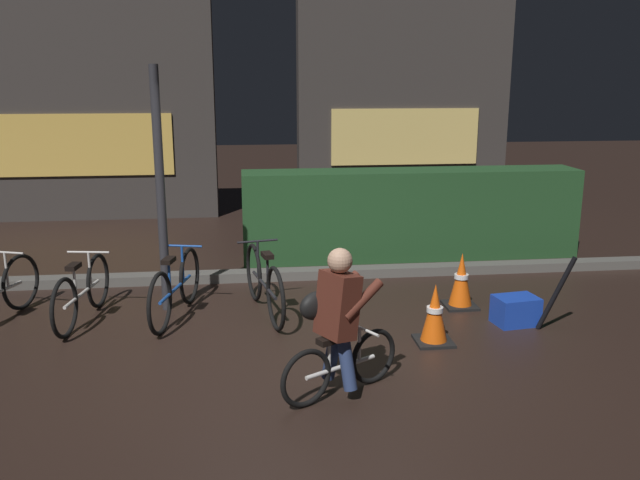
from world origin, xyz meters
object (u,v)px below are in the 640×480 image
object	(u,v)px
parked_bike_center_left	(176,287)
closed_umbrella	(556,294)
traffic_cone_near	(435,315)
street_post	(161,192)
blue_crate	(516,310)
traffic_cone_far	(461,281)
cyclist	(337,322)
parked_bike_center_right	(264,283)
parked_bike_left_mid	(82,292)

from	to	relation	value
parked_bike_center_left	closed_umbrella	world-z (taller)	closed_umbrella
parked_bike_center_left	traffic_cone_near	xyz separation A→B (m)	(2.58, -1.02, -0.05)
street_post	blue_crate	distance (m)	4.00
traffic_cone_far	blue_crate	size ratio (longest dim) A/B	1.43
traffic_cone_far	cyclist	world-z (taller)	cyclist
parked_bike_center_right	closed_umbrella	bearing A→B (deg)	-118.22
traffic_cone_far	cyclist	distance (m)	2.62
parked_bike_center_right	traffic_cone_near	distance (m)	1.92
traffic_cone_near	closed_umbrella	xyz separation A→B (m)	(1.31, 0.15, 0.12)
parked_bike_left_mid	traffic_cone_far	distance (m)	4.15
blue_crate	street_post	bearing A→B (deg)	166.37
parked_bike_center_left	blue_crate	size ratio (longest dim) A/B	3.60
street_post	traffic_cone_near	world-z (taller)	street_post
parked_bike_center_right	cyclist	size ratio (longest dim) A/B	1.33
parked_bike_left_mid	parked_bike_center_right	distance (m)	1.93
parked_bike_left_mid	parked_bike_center_right	xyz separation A→B (m)	(1.93, 0.00, 0.03)
parked_bike_left_mid	closed_umbrella	distance (m)	4.94
traffic_cone_far	parked_bike_center_left	bearing A→B (deg)	179.60
parked_bike_center_left	cyclist	world-z (taller)	cyclist
traffic_cone_near	cyclist	world-z (taller)	cyclist
parked_bike_center_right	traffic_cone_far	size ratio (longest dim) A/B	2.62
parked_bike_center_left	traffic_cone_far	bearing A→B (deg)	-76.95
street_post	blue_crate	size ratio (longest dim) A/B	6.08
street_post	cyclist	distance (m)	2.87
street_post	closed_umbrella	world-z (taller)	street_post
traffic_cone_far	blue_crate	bearing A→B (deg)	-55.69
cyclist	closed_umbrella	bearing A→B (deg)	-5.53
blue_crate	closed_umbrella	world-z (taller)	closed_umbrella
parked_bike_center_right	cyclist	xyz separation A→B (m)	(0.52, -1.99, 0.28)
traffic_cone_near	street_post	bearing A→B (deg)	154.39
parked_bike_left_mid	blue_crate	bearing A→B (deg)	-88.77
street_post	parked_bike_left_mid	bearing A→B (deg)	-161.37
parked_bike_left_mid	parked_bike_center_right	world-z (taller)	parked_bike_center_right
parked_bike_left_mid	blue_crate	xyz separation A→B (m)	(4.55, -0.62, -0.17)
traffic_cone_far	closed_umbrella	xyz separation A→B (m)	(0.71, -0.84, 0.10)
parked_bike_center_left	parked_bike_center_right	size ratio (longest dim) A/B	0.96
parked_bike_left_mid	traffic_cone_near	distance (m)	3.70
parked_bike_center_right	traffic_cone_far	distance (m)	2.22
street_post	parked_bike_center_left	world-z (taller)	street_post
parked_bike_center_left	traffic_cone_near	size ratio (longest dim) A/B	2.63
closed_umbrella	street_post	bearing A→B (deg)	-161.76
traffic_cone_near	traffic_cone_far	world-z (taller)	traffic_cone_far
parked_bike_center_left	blue_crate	distance (m)	3.64
street_post	cyclist	bearing A→B (deg)	-54.68
closed_umbrella	traffic_cone_far	bearing A→B (deg)	164.29
traffic_cone_near	blue_crate	xyz separation A→B (m)	(1.00, 0.40, -0.14)
parked_bike_center_left	traffic_cone_far	size ratio (longest dim) A/B	2.51
parked_bike_center_left	parked_bike_center_right	distance (m)	0.95
street_post	parked_bike_center_right	bearing A→B (deg)	-14.42
street_post	parked_bike_left_mid	xyz separation A→B (m)	(-0.84, -0.28, -1.01)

